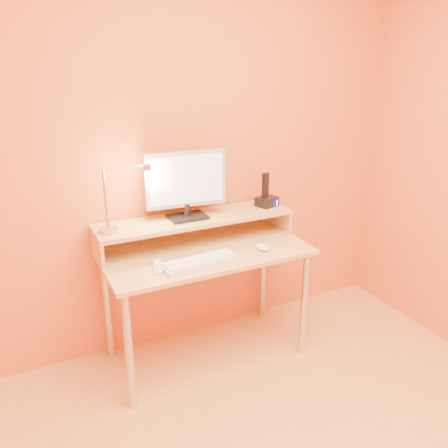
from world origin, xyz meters
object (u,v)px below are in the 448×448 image
monitor_panel (186,179)px  keyboard (200,262)px  lamp_base (108,230)px  remote_control (158,267)px  phone_dock (267,201)px  mouse (262,247)px

monitor_panel → keyboard: monitor_panel is taller
monitor_panel → lamp_base: bearing=-169.8°
lamp_base → keyboard: bearing=-33.6°
monitor_panel → lamp_base: size_ratio=4.79×
monitor_panel → remote_control: bearing=-130.6°
monitor_panel → phone_dock: size_ratio=3.69×
phone_dock → keyboard: 0.70m
phone_dock → keyboard: phone_dock is taller
keyboard → remote_control: keyboard is taller
monitor_panel → keyboard: (-0.05, -0.32, -0.39)m
monitor_panel → remote_control: monitor_panel is taller
remote_control → mouse: bearing=12.5°
lamp_base → monitor_panel: bearing=4.8°
lamp_base → phone_dock: size_ratio=0.77×
phone_dock → remote_control: (-0.83, -0.26, -0.18)m
phone_dock → remote_control: bearing=-179.2°
monitor_panel → lamp_base: monitor_panel is taller
lamp_base → remote_control: size_ratio=0.59×
lamp_base → phone_dock: bearing=1.7°
phone_dock → monitor_panel: bearing=162.3°
monitor_panel → keyboard: size_ratio=1.11×
lamp_base → keyboard: lamp_base is taller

